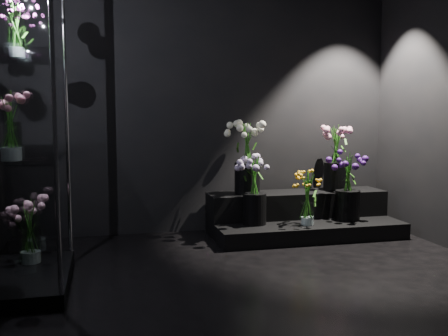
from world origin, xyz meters
name	(u,v)px	position (x,y,z in m)	size (l,w,h in m)	color
floor	(267,294)	(0.00, 0.00, 0.00)	(4.00, 4.00, 0.00)	black
wall_back	(207,98)	(0.00, 2.00, 1.40)	(4.00, 4.00, 0.00)	black
display_riser	(301,217)	(0.91, 1.62, 0.17)	(1.89, 0.84, 0.42)	black
display_case	(15,120)	(-1.65, 0.55, 1.19)	(0.65, 1.08, 2.38)	black
bouquet_orange_bells	(308,198)	(0.85, 1.31, 0.42)	(0.28, 0.28, 0.52)	white
bouquet_lilac	(255,184)	(0.36, 1.47, 0.55)	(0.46, 0.46, 0.68)	black
bouquet_purple	(348,183)	(1.34, 1.43, 0.53)	(0.36, 0.36, 0.68)	black
bouquet_cream_roses	(247,154)	(0.36, 1.73, 0.83)	(0.41, 0.41, 0.73)	black
bouquet_pink_roses	(336,154)	(1.36, 1.75, 0.81)	(0.40, 0.40, 0.69)	black
bouquet_case_pink	(10,125)	(-1.65, 0.33, 1.16)	(0.31, 0.31, 0.45)	white
bouquet_case_magenta	(16,29)	(-1.65, 0.70, 1.83)	(0.28, 0.28, 0.38)	white
bouquet_case_base_pink	(29,230)	(-1.62, 0.78, 0.36)	(0.41, 0.41, 0.49)	white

